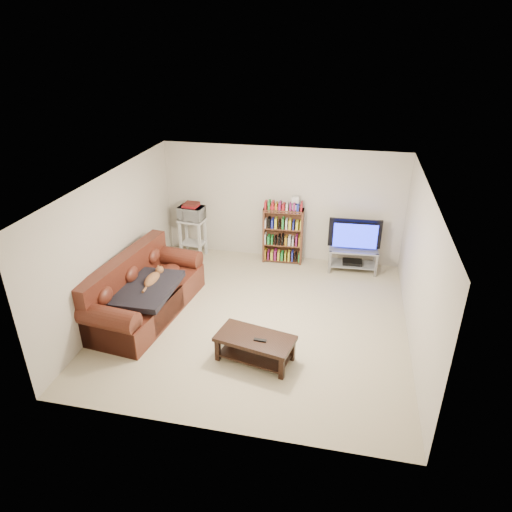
% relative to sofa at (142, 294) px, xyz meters
% --- Properties ---
extents(floor, '(5.00, 5.00, 0.00)m').
position_rel_sofa_xyz_m(floor, '(1.99, 0.19, -0.35)').
color(floor, beige).
rests_on(floor, ground).
extents(ceiling, '(5.00, 5.00, 0.00)m').
position_rel_sofa_xyz_m(ceiling, '(1.99, 0.19, 2.05)').
color(ceiling, white).
rests_on(ceiling, ground).
extents(wall_back, '(5.00, 0.00, 5.00)m').
position_rel_sofa_xyz_m(wall_back, '(1.99, 2.69, 0.85)').
color(wall_back, beige).
rests_on(wall_back, ground).
extents(wall_front, '(5.00, 0.00, 5.00)m').
position_rel_sofa_xyz_m(wall_front, '(1.99, -2.31, 0.85)').
color(wall_front, beige).
rests_on(wall_front, ground).
extents(wall_left, '(0.00, 5.00, 5.00)m').
position_rel_sofa_xyz_m(wall_left, '(-0.51, 0.19, 0.85)').
color(wall_left, beige).
rests_on(wall_left, ground).
extents(wall_right, '(0.00, 5.00, 5.00)m').
position_rel_sofa_xyz_m(wall_right, '(4.49, 0.19, 0.85)').
color(wall_right, beige).
rests_on(wall_right, ground).
extents(sofa, '(1.32, 2.52, 1.03)m').
position_rel_sofa_xyz_m(sofa, '(0.00, 0.00, 0.00)').
color(sofa, '#502014').
rests_on(sofa, floor).
extents(blanket, '(0.98, 1.25, 0.20)m').
position_rel_sofa_xyz_m(blanket, '(0.17, -0.19, 0.24)').
color(blanket, black).
rests_on(blanket, sofa).
extents(cat, '(0.34, 0.69, 0.20)m').
position_rel_sofa_xyz_m(cat, '(0.20, 0.03, 0.30)').
color(cat, brown).
rests_on(cat, sofa).
extents(coffee_table, '(1.23, 0.79, 0.41)m').
position_rel_sofa_xyz_m(coffee_table, '(2.19, -0.88, -0.07)').
color(coffee_table, black).
rests_on(coffee_table, floor).
extents(remote, '(0.19, 0.06, 0.02)m').
position_rel_sofa_xyz_m(remote, '(2.28, -0.95, 0.07)').
color(remote, black).
rests_on(remote, coffee_table).
extents(tv_stand, '(1.00, 0.49, 0.49)m').
position_rel_sofa_xyz_m(tv_stand, '(3.54, 2.33, -0.02)').
color(tv_stand, '#999EA3').
rests_on(tv_stand, floor).
extents(television, '(1.06, 0.19, 0.61)m').
position_rel_sofa_xyz_m(television, '(3.54, 2.33, 0.44)').
color(television, black).
rests_on(television, tv_stand).
extents(dvd_player, '(0.40, 0.29, 0.06)m').
position_rel_sofa_xyz_m(dvd_player, '(3.54, 2.33, -0.16)').
color(dvd_player, black).
rests_on(dvd_player, tv_stand).
extents(bookshelf, '(0.84, 0.29, 1.20)m').
position_rel_sofa_xyz_m(bookshelf, '(2.07, 2.44, 0.26)').
color(bookshelf, '#512D1C').
rests_on(bookshelf, floor).
extents(shelf_clutter, '(0.61, 0.21, 0.28)m').
position_rel_sofa_xyz_m(shelf_clutter, '(2.17, 2.46, 0.95)').
color(shelf_clutter, silver).
rests_on(shelf_clutter, bookshelf).
extents(microwave_stand, '(0.57, 0.44, 0.85)m').
position_rel_sofa_xyz_m(microwave_stand, '(0.13, 2.32, 0.19)').
color(microwave_stand, silver).
rests_on(microwave_stand, floor).
extents(microwave, '(0.56, 0.41, 0.29)m').
position_rel_sofa_xyz_m(microwave, '(0.13, 2.32, 0.64)').
color(microwave, silver).
rests_on(microwave, microwave_stand).
extents(game_boxes, '(0.33, 0.30, 0.05)m').
position_rel_sofa_xyz_m(game_boxes, '(0.13, 2.32, 0.81)').
color(game_boxes, maroon).
rests_on(game_boxes, microwave).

